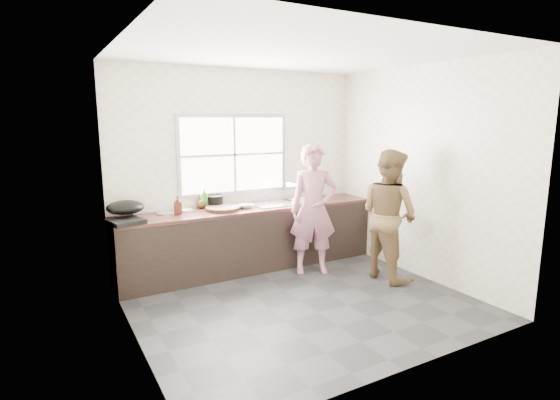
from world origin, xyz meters
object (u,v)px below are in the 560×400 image
plate_food (184,210)px  burner (126,222)px  cutting_board (223,208)px  person_side (389,215)px  bowl_mince (246,206)px  bottle_brown_short (202,203)px  pot_lid_right (188,210)px  bowl_crabs (300,202)px  bowl_held (297,203)px  black_pot (215,201)px  glass_jar (176,210)px  woman (313,214)px  dish_rack (302,191)px  pot_lid_left (166,213)px  bottle_green (204,197)px  bottle_brown_tall (178,206)px  wok (125,207)px

plate_food → burner: (-0.80, -0.41, 0.02)m
cutting_board → plate_food: cutting_board is taller
person_side → bowl_mince: bearing=49.0°
bottle_brown_short → pot_lid_right: (-0.21, -0.05, -0.07)m
bowl_crabs → bowl_held: bearing=-154.9°
black_pot → glass_jar: bearing=-162.8°
bowl_held → plate_food: size_ratio=0.96×
person_side → black_pot: size_ratio=7.61×
cutting_board → burner: burner is taller
woman → bottle_brown_short: size_ratio=10.30×
cutting_board → dish_rack: size_ratio=1.24×
bottle_brown_short → dish_rack: bearing=-7.1°
bottle_brown_short → pot_lid_right: size_ratio=0.68×
bowl_held → pot_lid_left: (-1.74, 0.34, -0.03)m
person_side → bottle_green: bearing=51.4°
bowl_crabs → bottle_brown_tall: size_ratio=0.92×
wok → person_side: bearing=-22.6°
bottle_brown_tall → wok: bearing=179.3°
person_side → bottle_brown_short: 2.44m
cutting_board → bowl_held: size_ratio=2.21×
bowl_held → wok: size_ratio=0.47×
bowl_crabs → bottle_green: size_ratio=0.64×
woman → plate_food: 1.70m
bowl_crabs → dish_rack: dish_rack is taller
black_pot → dish_rack: dish_rack is taller
bowl_held → pot_lid_right: (-1.44, 0.36, -0.03)m
glass_jar → plate_food: bearing=49.3°
bowl_crabs → bottle_brown_short: size_ratio=1.20×
pot_lid_left → pot_lid_right: size_ratio=1.03×
bottle_brown_short → dish_rack: dish_rack is taller
bowl_crabs → pot_lid_right: (-1.50, 0.33, -0.02)m
plate_food → bottle_brown_tall: size_ratio=1.03×
bottle_brown_short → pot_lid_right: 0.23m
woman → dish_rack: (0.20, 0.60, 0.19)m
bottle_green → burner: bottle_green is taller
bowl_held → pot_lid_left: bowl_held is taller
bottle_brown_tall → pot_lid_right: size_ratio=0.89×
bowl_held → dish_rack: 0.34m
bottle_green → wok: 1.05m
pot_lid_left → pot_lid_right: (0.30, 0.03, -0.00)m
person_side → wok: person_side is taller
bowl_crabs → plate_food: bearing=165.9°
cutting_board → bowl_crabs: size_ratio=2.39×
bowl_held → bottle_green: 1.27m
bowl_crabs → glass_jar: glass_jar is taller
glass_jar → woman: bearing=-19.9°
bowl_crabs → pot_lid_left: 1.83m
person_side → pot_lid_right: 2.58m
plate_food → bottle_brown_tall: 0.24m
woman → glass_jar: size_ratio=15.56×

